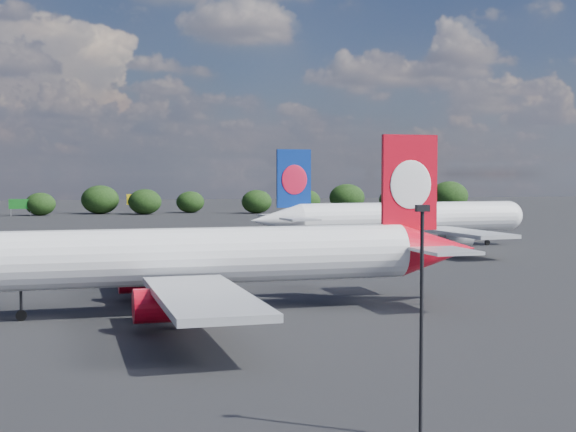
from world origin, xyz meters
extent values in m
plane|color=black|center=(0.00, 60.00, 0.00)|extent=(500.00, 500.00, 0.00)
cylinder|color=white|center=(10.36, 18.79, 4.53)|extent=(34.59, 6.18, 4.53)
cone|color=red|center=(31.16, 19.79, 4.53)|extent=(7.45, 4.87, 4.53)
cube|color=red|center=(28.45, 19.66, 10.32)|extent=(5.00, 0.69, 8.15)
ellipsoid|color=white|center=(28.46, 19.39, 10.16)|extent=(3.81, 0.36, 4.17)
ellipsoid|color=white|center=(28.44, 19.93, 10.16)|extent=(3.81, 0.36, 4.17)
cube|color=#AAACB3|center=(29.59, 14.73, 4.89)|extent=(4.33, 5.62, 0.27)
cube|color=#AAACB3|center=(29.11, 24.68, 4.89)|extent=(4.33, 5.62, 0.27)
cube|color=#AAACB3|center=(9.12, 6.94, 3.08)|extent=(6.75, 18.37, 0.50)
cube|color=#AAACB3|center=(7.98, 30.46, 3.08)|extent=(6.75, 18.37, 0.50)
cylinder|color=red|center=(7.09, 11.38, 1.90)|extent=(4.64, 2.66, 2.45)
cube|color=#AAACB3|center=(7.09, 11.38, 2.54)|extent=(2.00, 0.37, 1.09)
cylinder|color=red|center=(6.39, 25.85, 1.90)|extent=(4.64, 2.66, 2.45)
cube|color=#AAACB3|center=(6.39, 25.85, 2.54)|extent=(2.00, 0.37, 1.09)
cylinder|color=black|center=(12.30, 16.16, 1.36)|extent=(0.27, 0.27, 2.26)
cylinder|color=black|center=(12.30, 16.16, 0.50)|extent=(1.01, 0.46, 1.00)
cylinder|color=black|center=(13.29, 16.21, 0.50)|extent=(1.01, 0.46, 1.00)
cylinder|color=black|center=(12.04, 21.59, 1.36)|extent=(0.27, 0.27, 2.26)
cylinder|color=black|center=(12.04, 21.59, 0.50)|extent=(1.01, 0.46, 1.00)
cylinder|color=black|center=(13.03, 21.64, 0.50)|extent=(1.01, 0.46, 1.00)
cylinder|color=black|center=(-3.21, 18.14, 1.31)|extent=(0.23, 0.23, 2.26)
cylinder|color=black|center=(-3.21, 18.14, 0.41)|extent=(0.83, 0.36, 0.82)
cylinder|color=white|center=(47.47, 67.55, 4.57)|extent=(35.05, 8.43, 4.57)
sphere|color=white|center=(64.74, 69.49, 4.57)|extent=(5.06, 5.06, 4.57)
cone|color=white|center=(26.57, 65.20, 4.57)|extent=(7.78, 5.36, 4.57)
cube|color=navy|center=(29.29, 65.51, 10.43)|extent=(5.05, 1.02, 8.23)
ellipsoid|color=red|center=(29.32, 65.23, 10.26)|extent=(3.84, 0.61, 4.21)
ellipsoid|color=red|center=(29.26, 65.78, 10.26)|extent=(3.84, 0.61, 4.21)
cube|color=#AAACB3|center=(28.95, 60.40, 4.94)|extent=(4.70, 5.91, 0.27)
cube|color=#AAACB3|center=(27.82, 70.40, 4.94)|extent=(4.70, 5.91, 0.27)
cube|color=#AAACB3|center=(50.62, 55.94, 3.11)|extent=(7.95, 18.84, 0.50)
cube|color=#AAACB3|center=(47.96, 79.57, 3.11)|extent=(7.95, 18.84, 0.50)
cylinder|color=#AAACB3|center=(51.92, 60.69, 1.92)|extent=(4.82, 2.97, 2.47)
cube|color=#AAACB3|center=(51.92, 60.69, 2.56)|extent=(2.03, 0.50, 1.10)
cylinder|color=#AAACB3|center=(50.29, 75.23, 1.92)|extent=(4.82, 2.97, 2.47)
cube|color=#AAACB3|center=(50.29, 75.23, 2.56)|extent=(2.03, 0.50, 1.10)
cylinder|color=black|center=(45.96, 64.62, 1.37)|extent=(0.28, 0.28, 2.29)
cylinder|color=black|center=(45.96, 64.62, 0.50)|extent=(1.05, 0.52, 1.01)
cylinder|color=black|center=(44.96, 64.51, 0.50)|extent=(1.05, 0.52, 1.01)
cylinder|color=black|center=(45.34, 70.07, 1.37)|extent=(0.28, 0.28, 2.29)
cylinder|color=black|center=(45.34, 70.07, 0.50)|extent=(1.05, 0.52, 1.01)
cylinder|color=black|center=(44.34, 69.96, 0.50)|extent=(1.05, 0.52, 1.01)
cylinder|color=black|center=(61.10, 69.08, 1.33)|extent=(0.24, 0.24, 2.29)
cylinder|color=black|center=(61.10, 69.08, 0.41)|extent=(0.85, 0.41, 0.82)
cylinder|color=black|center=(15.66, -13.88, 4.75)|extent=(0.16, 0.16, 9.49)
cube|color=black|center=(15.66, -13.88, 9.64)|extent=(0.55, 0.30, 0.28)
cube|color=#14661C|center=(-18.00, 176.00, 3.20)|extent=(6.00, 0.30, 2.60)
cylinder|color=gray|center=(-20.50, 176.00, 1.00)|extent=(0.20, 0.20, 2.00)
cylinder|color=gray|center=(-15.50, 176.00, 1.00)|extent=(0.20, 0.20, 2.00)
cube|color=yellow|center=(12.00, 182.00, 4.00)|extent=(5.00, 0.30, 3.00)
cylinder|color=gray|center=(12.00, 182.00, 1.25)|extent=(0.30, 0.30, 2.50)
ellipsoid|color=black|center=(-13.15, 177.74, 3.06)|extent=(7.96, 6.74, 6.13)
ellipsoid|color=black|center=(2.35, 183.15, 3.98)|extent=(10.34, 8.75, 7.95)
ellipsoid|color=black|center=(14.29, 177.64, 3.48)|extent=(9.04, 7.65, 6.95)
ellipsoid|color=black|center=(27.39, 183.79, 3.08)|extent=(8.00, 6.77, 6.15)
ellipsoid|color=black|center=(45.24, 176.48, 3.31)|extent=(8.61, 7.28, 6.62)
ellipsoid|color=black|center=(60.40, 179.87, 3.28)|extent=(8.53, 7.22, 6.56)
ellipsoid|color=black|center=(73.49, 181.96, 4.07)|extent=(10.59, 8.96, 8.15)
ellipsoid|color=black|center=(88.13, 182.18, 3.36)|extent=(8.73, 7.39, 6.72)
ellipsoid|color=black|center=(103.94, 177.31, 4.46)|extent=(11.59, 9.81, 8.91)
camera|label=1|loc=(2.80, -44.69, 11.05)|focal=50.00mm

